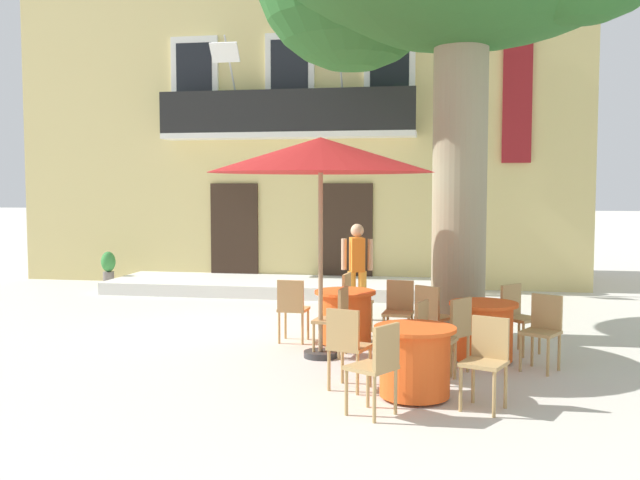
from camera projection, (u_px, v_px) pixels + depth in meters
ground_plane at (255, 329)px, 11.22m from camera, size 120.00×120.00×0.00m
building_facade at (308, 125)px, 17.90m from camera, size 13.00×5.09×7.50m
entrance_step_platform at (280, 286)px, 15.18m from camera, size 7.19×2.11×0.25m
cafe_table_near_tree at (483, 331)px, 9.11m from camera, size 0.86×0.86×0.76m
cafe_chair_near_tree_0 at (517, 313)px, 9.60m from camera, size 0.57×0.57×0.91m
cafe_chair_near_tree_1 at (432, 314)px, 9.58m from camera, size 0.56×0.56×0.91m
cafe_chair_near_tree_2 at (453, 329)px, 8.53m from camera, size 0.56×0.56×0.91m
cafe_chair_near_tree_3 at (543, 327)px, 8.68m from camera, size 0.55×0.55×0.91m
cafe_table_middle at (345, 317)px, 10.13m from camera, size 0.86×0.86×0.76m
cafe_chair_middle_0 at (399, 308)px, 10.01m from camera, size 0.43×0.43×0.91m
cafe_chair_middle_1 at (353, 299)px, 10.86m from camera, size 0.44×0.44×0.91m
cafe_chair_middle_2 at (292, 306)px, 10.21m from camera, size 0.42×0.42×0.91m
cafe_chair_middle_3 at (336, 316)px, 9.38m from camera, size 0.45×0.45×0.91m
cafe_table_front at (415, 361)px, 7.53m from camera, size 0.86×0.86×0.76m
cafe_chair_front_0 at (430, 335)px, 8.22m from camera, size 0.50×0.50×0.91m
cafe_chair_front_1 at (347, 343)px, 7.79m from camera, size 0.50×0.50×0.91m
cafe_chair_front_2 at (377, 363)px, 6.91m from camera, size 0.55×0.55×0.91m
cafe_chair_front_3 at (486, 356)px, 7.18m from camera, size 0.52×0.52×0.91m
cafe_umbrella at (321, 156)px, 9.18m from camera, size 2.90×2.90×2.85m
ground_planter_left at (108, 267)px, 15.97m from camera, size 0.32×0.32×0.79m
pedestrian_near_entrance at (357, 266)px, 11.95m from camera, size 0.53×0.39×1.61m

